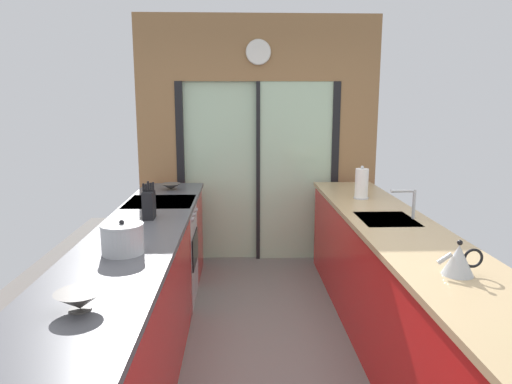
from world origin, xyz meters
TOP-DOWN VIEW (x-y plane):
  - ground_plane at (0.00, 0.60)m, footprint 5.04×7.60m
  - back_wall_unit at (0.00, 2.40)m, footprint 2.64×0.12m
  - left_counter_run at (-0.91, 0.13)m, footprint 0.62×3.80m
  - right_counter_run at (0.91, 0.30)m, footprint 0.62×3.80m
  - sink_faucet at (1.05, 0.55)m, footprint 0.19×0.02m
  - oven_range at (-0.91, 1.25)m, footprint 0.60×0.60m
  - mixing_bowl_near at (-0.89, -0.96)m, footprint 0.21×0.21m
  - mixing_bowl_far at (-0.89, 1.78)m, footprint 0.20×0.20m
  - knife_block at (-0.89, 0.63)m, footprint 0.09×0.14m
  - stock_pot at (-0.89, -0.20)m, footprint 0.25×0.25m
  - kettle at (0.89, -0.61)m, footprint 0.24×0.16m
  - paper_towel_roll at (0.89, 1.31)m, footprint 0.14×0.14m

SIDE VIEW (x-z plane):
  - ground_plane at x=0.00m, z-range -0.02..0.00m
  - oven_range at x=-0.91m, z-range 0.00..0.92m
  - right_counter_run at x=0.91m, z-range 0.00..0.92m
  - left_counter_run at x=-0.91m, z-range 0.01..0.93m
  - mixing_bowl_far at x=-0.89m, z-range 0.92..0.99m
  - mixing_bowl_near at x=-0.89m, z-range 0.92..1.00m
  - kettle at x=0.89m, z-range 0.91..1.09m
  - stock_pot at x=-0.89m, z-range 0.91..1.11m
  - knife_block at x=-0.89m, z-range 0.89..1.17m
  - paper_towel_roll at x=0.89m, z-range 0.90..1.21m
  - sink_faucet at x=1.05m, z-range 0.96..1.18m
  - back_wall_unit at x=0.00m, z-range 0.17..2.87m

